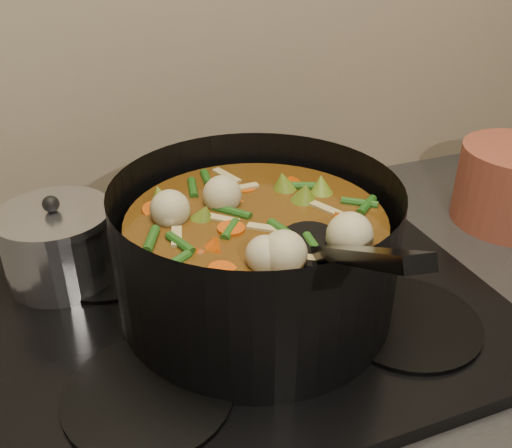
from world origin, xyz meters
name	(u,v)px	position (x,y,z in m)	size (l,w,h in m)	color
stovetop	(248,298)	(0.00, 1.93, 0.92)	(0.62, 0.54, 0.03)	black
stockpot	(256,253)	(0.00, 1.90, 1.01)	(0.44, 0.51, 0.25)	black
saucepan	(59,244)	(-0.22, 2.06, 0.98)	(0.15, 0.15, 0.12)	silver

